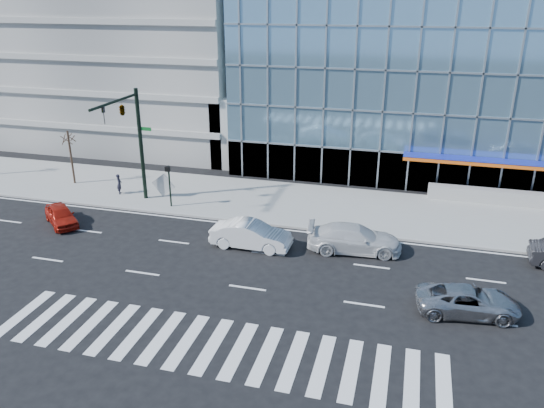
% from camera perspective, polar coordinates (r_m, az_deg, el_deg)
% --- Properties ---
extents(ground, '(160.00, 160.00, 0.00)m').
position_cam_1_polar(ground, '(31.12, -0.43, -5.36)').
color(ground, black).
rests_on(ground, ground).
extents(sidewalk, '(120.00, 8.00, 0.15)m').
position_cam_1_polar(sidewalk, '(38.17, 2.79, 0.06)').
color(sidewalk, gray).
rests_on(sidewalk, ground).
extents(theatre_building, '(42.00, 26.00, 15.00)m').
position_cam_1_polar(theatre_building, '(53.48, 22.65, 13.01)').
color(theatre_building, '#6B96B2').
rests_on(theatre_building, ground).
extents(parking_garage, '(24.00, 24.00, 20.00)m').
position_cam_1_polar(parking_garage, '(59.53, -12.96, 17.27)').
color(parking_garage, gray).
rests_on(parking_garage, ground).
extents(ramp_block, '(6.00, 8.00, 6.00)m').
position_cam_1_polar(ramp_block, '(47.97, -1.60, 8.31)').
color(ramp_block, gray).
rests_on(ramp_block, ground).
extents(traffic_signal, '(1.14, 5.74, 8.00)m').
position_cam_1_polar(traffic_signal, '(37.15, -15.24, 8.56)').
color(traffic_signal, black).
rests_on(traffic_signal, sidewalk).
extents(ped_signal_post, '(0.30, 0.33, 3.00)m').
position_cam_1_polar(ped_signal_post, '(37.40, -11.03, 2.58)').
color(ped_signal_post, black).
rests_on(ped_signal_post, sidewalk).
extents(street_tree_near, '(1.10, 1.10, 4.23)m').
position_cam_1_polar(street_tree_near, '(43.86, -21.05, 6.61)').
color(street_tree_near, '#332319').
rests_on(street_tree_near, sidewalk).
extents(silver_suv, '(5.05, 2.82, 1.33)m').
position_cam_1_polar(silver_suv, '(27.07, 20.34, -9.74)').
color(silver_suv, '#A4A5A9').
rests_on(silver_suv, ground).
extents(white_suv, '(5.74, 2.90, 1.60)m').
position_cam_1_polar(white_suv, '(31.47, 8.84, -3.69)').
color(white_suv, silver).
rests_on(white_suv, ground).
extents(white_sedan, '(4.85, 1.77, 1.59)m').
position_cam_1_polar(white_sedan, '(31.59, -2.27, -3.34)').
color(white_sedan, silver).
rests_on(white_sedan, ground).
extents(red_sedan, '(3.79, 3.57, 1.27)m').
position_cam_1_polar(red_sedan, '(37.33, -21.75, -1.15)').
color(red_sedan, '#A2180C').
rests_on(red_sedan, ground).
extents(pedestrian, '(0.56, 0.65, 1.52)m').
position_cam_1_polar(pedestrian, '(41.16, -16.11, 2.09)').
color(pedestrian, black).
rests_on(pedestrian, sidewalk).
extents(tilted_panel, '(1.82, 0.08, 1.82)m').
position_cam_1_polar(tilted_panel, '(39.71, -11.60, 2.03)').
color(tilted_panel, '#A5A5A5').
rests_on(tilted_panel, sidewalk).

